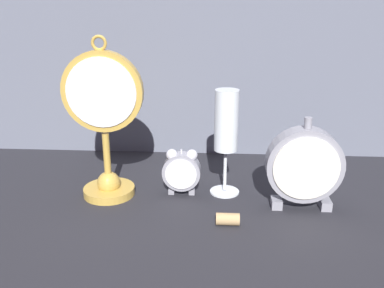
{
  "coord_description": "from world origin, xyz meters",
  "views": [
    {
      "loc": [
        0.05,
        -0.72,
        0.39
      ],
      "look_at": [
        0.0,
        0.08,
        0.11
      ],
      "focal_mm": 40.0,
      "sensor_mm": 36.0,
      "label": 1
    }
  ],
  "objects": [
    {
      "name": "ground_plane",
      "position": [
        0.0,
        0.0,
        0.0
      ],
      "size": [
        4.0,
        4.0,
        0.0
      ],
      "primitive_type": "plane",
      "color": "#232328"
    },
    {
      "name": "mantel_clock_silver",
      "position": [
        0.21,
        0.03,
        0.09
      ],
      "size": [
        0.14,
        0.04,
        0.18
      ],
      "color": "gray",
      "rests_on": "ground_plane"
    },
    {
      "name": "alarm_clock_twin_bell",
      "position": [
        -0.02,
        0.07,
        0.05
      ],
      "size": [
        0.08,
        0.03,
        0.1
      ],
      "color": "gray",
      "rests_on": "ground_plane"
    },
    {
      "name": "wine_cork",
      "position": [
        0.07,
        -0.05,
        0.01
      ],
      "size": [
        0.04,
        0.02,
        0.02
      ],
      "primitive_type": "cylinder",
      "rotation": [
        0.0,
        1.57,
        0.0
      ],
      "color": "tan",
      "rests_on": "ground_plane"
    },
    {
      "name": "pocket_watch_on_stand",
      "position": [
        -0.17,
        0.06,
        0.14
      ],
      "size": [
        0.16,
        0.1,
        0.32
      ],
      "color": "gold",
      "rests_on": "ground_plane"
    },
    {
      "name": "champagne_flute",
      "position": [
        0.07,
        0.09,
        0.14
      ],
      "size": [
        0.06,
        0.06,
        0.22
      ],
      "color": "silver",
      "rests_on": "ground_plane"
    }
  ]
}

